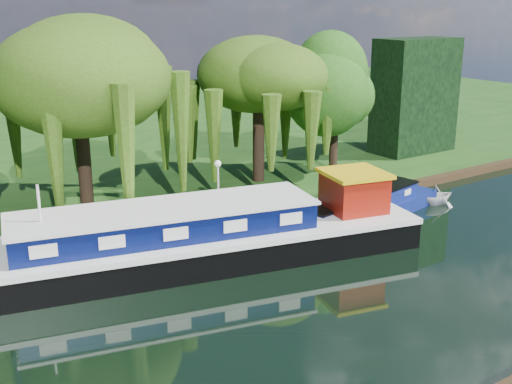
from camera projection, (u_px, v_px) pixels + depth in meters
ground at (345, 288)px, 25.46m from camera, size 120.00×120.00×0.00m
far_bank at (64, 137)px, 52.26m from camera, size 120.00×52.00×0.45m
dutch_barge at (196, 238)px, 27.76m from camera, size 20.99×9.06×4.32m
narrowboat at (362, 212)px, 32.69m from camera, size 11.78×4.12×1.70m
white_cruiser at (437, 204)px, 35.98m from camera, size 2.37×2.08×1.19m
willow_left at (78, 78)px, 31.58m from camera, size 7.83×7.83×9.39m
willow_right at (259, 88)px, 37.37m from camera, size 6.31×6.31×7.68m
tree_far_right at (335, 90)px, 39.65m from camera, size 4.61×4.61×7.54m
conifer_hedge at (415, 96)px, 45.54m from camera, size 6.00×3.00×8.00m
lamppost at (218, 171)px, 33.34m from camera, size 0.36×0.36×2.56m
mooring_posts at (223, 212)px, 31.56m from camera, size 19.16×0.16×1.00m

